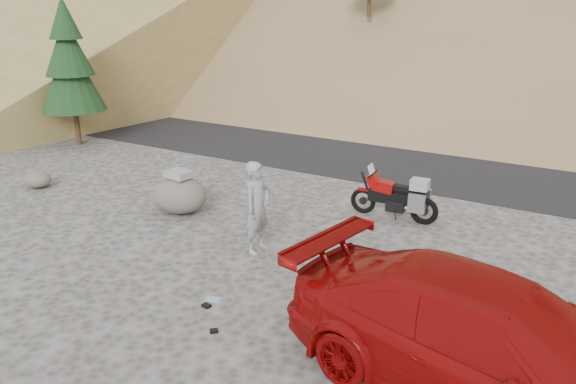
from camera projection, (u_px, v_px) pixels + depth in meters
name	position (u px, v px, depth m)	size (l,w,h in m)	color
ground	(276.00, 262.00, 11.25)	(140.00, 140.00, 0.00)	#403D3B
road	(417.00, 156.00, 18.59)	(120.00, 7.00, 0.05)	black
conifer_verge	(69.00, 62.00, 19.18)	(2.20, 2.20, 5.04)	#352513
motorcycle	(398.00, 197.00, 13.21)	(2.15, 0.67, 1.28)	black
man	(258.00, 251.00, 11.73)	(0.71, 0.46, 1.94)	gray
boulder	(180.00, 194.00, 13.67)	(1.68, 1.56, 1.08)	#58544B
small_rock	(38.00, 179.00, 15.54)	(0.84, 0.77, 0.45)	#58544B
gear_white_cloth	(322.00, 331.00, 8.91)	(0.47, 0.42, 0.02)	white
gear_blue_mat	(322.00, 295.00, 9.79)	(0.20, 0.20, 0.50)	navy
gear_bottle	(343.00, 302.00, 9.55)	(0.08, 0.08, 0.22)	navy
gear_funnel	(315.00, 331.00, 8.78)	(0.14, 0.14, 0.17)	#B3180B
gear_glove_a	(206.00, 306.00, 9.61)	(0.15, 0.11, 0.04)	black
gear_glove_b	(214.00, 331.00, 8.89)	(0.13, 0.10, 0.04)	black
gear_blue_cloth	(213.00, 299.00, 9.84)	(0.26, 0.19, 0.01)	#7D9FC2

